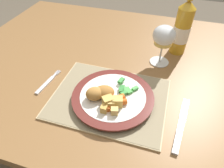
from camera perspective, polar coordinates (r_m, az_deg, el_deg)
The scene contains 12 objects.
ground_plane at distance 1.39m, azimuth 1.77°, elevation -18.97°, with size 6.00×6.00×0.00m, color brown.
dining_table at distance 0.87m, azimuth 2.68°, elevation 1.84°, with size 1.37×0.98×0.74m.
placemat at distance 0.66m, azimuth -0.76°, elevation -4.00°, with size 0.37×0.29×0.01m.
dinner_plate at distance 0.65m, azimuth 0.25°, elevation -3.80°, with size 0.27×0.27×0.02m.
breaded_croquettes at distance 0.62m, azimuth -3.58°, elevation -2.49°, with size 0.10×0.08×0.04m.
green_beans_pile at distance 0.65m, azimuth 3.78°, elevation -1.28°, with size 0.07×0.08×0.02m.
glazed_carrots at distance 0.61m, azimuth 0.97°, elevation -4.98°, with size 0.06×0.07×0.02m.
fork at distance 0.75m, azimuth -18.09°, elevation 0.23°, with size 0.03×0.14×0.01m.
table_knife at distance 0.62m, azimuth 18.88°, elevation -12.02°, with size 0.04×0.21×0.01m.
wine_glass at distance 0.78m, azimuth 14.63°, elevation 12.77°, with size 0.09×0.09×0.16m.
bottle at distance 0.87m, azimuth 19.42°, elevation 14.76°, with size 0.07×0.07×0.29m.
roast_potatoes at distance 0.60m, azimuth -0.11°, elevation -5.60°, with size 0.07×0.06×0.03m.
Camera 1 is at (0.15, -0.64, 1.23)m, focal length 32.00 mm.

